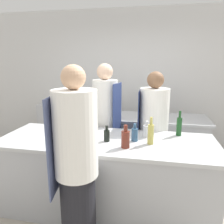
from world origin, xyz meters
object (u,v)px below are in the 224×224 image
at_px(oven_range, 65,126).
at_px(chef_at_pass_far, 153,133).
at_px(chef_at_prep_near, 76,167).
at_px(bowl_prep_small, 83,131).
at_px(bottle_olive_oil, 135,134).
at_px(bottle_wine, 147,131).
at_px(bottle_cooking_oil, 151,133).
at_px(cup, 56,139).
at_px(chef_at_stove, 105,124).
at_px(bottle_vinegar, 179,126).
at_px(bottle_water, 107,135).
at_px(bottle_sauce, 125,139).
at_px(bowl_mixing_large, 77,127).

bearing_deg(oven_range, chef_at_pass_far, -32.05).
height_order(chef_at_prep_near, bowl_prep_small, chef_at_prep_near).
bearing_deg(bottle_olive_oil, bottle_wine, 52.69).
relative_size(bottle_cooking_oil, cup, 3.46).
bearing_deg(bottle_olive_oil, bowl_prep_small, 171.63).
bearing_deg(chef_at_stove, oven_range, -123.78).
distance_m(bottle_vinegar, bowl_prep_small, 1.18).
height_order(bottle_water, cup, bottle_water).
height_order(bottle_vinegar, bottle_wine, bottle_vinegar).
distance_m(bottle_vinegar, bottle_wine, 0.41).
bearing_deg(bottle_wine, cup, -158.47).
height_order(chef_at_stove, bowl_prep_small, chef_at_stove).
xyz_separation_m(bottle_wine, bottle_water, (-0.44, -0.24, -0.00)).
relative_size(bottle_vinegar, bottle_water, 1.68).
bearing_deg(chef_at_stove, bottle_wine, 60.90).
bearing_deg(cup, chef_at_pass_far, 36.61).
xyz_separation_m(bottle_vinegar, bottle_cooking_oil, (-0.33, -0.36, -0.00)).
relative_size(bottle_olive_oil, bottle_sauce, 0.82).
distance_m(bottle_vinegar, bottle_sauce, 0.78).
relative_size(chef_at_prep_near, chef_at_stove, 1.00).
height_order(bottle_vinegar, bottle_water, bottle_vinegar).
xyz_separation_m(bottle_water, bowl_prep_small, (-0.34, 0.17, -0.03)).
height_order(bottle_vinegar, bottle_cooking_oil, bottle_vinegar).
bearing_deg(oven_range, bottle_water, -54.07).
distance_m(chef_at_prep_near, cup, 0.65).
distance_m(bottle_olive_oil, bottle_cooking_oil, 0.20).
bearing_deg(bottle_olive_oil, bottle_vinegar, 30.08).
bearing_deg(cup, chef_at_prep_near, -48.77).
distance_m(oven_range, cup, 2.10).
xyz_separation_m(chef_at_prep_near, bottle_cooking_oil, (0.62, 0.65, 0.14)).
relative_size(chef_at_stove, bottle_cooking_oil, 5.76).
distance_m(oven_range, chef_at_prep_near, 2.69).
xyz_separation_m(chef_at_pass_far, bottle_sauce, (-0.28, -0.79, 0.17)).
height_order(oven_range, bottle_wine, bottle_wine).
relative_size(chef_at_pass_far, bowl_prep_small, 6.28).
bearing_deg(bottle_wine, bowl_prep_small, -174.53).
height_order(chef_at_pass_far, cup, chef_at_pass_far).
relative_size(bottle_olive_oil, bottle_wine, 1.05).
relative_size(chef_at_stove, bowl_mixing_large, 10.54).
distance_m(bottle_olive_oil, bowl_mixing_large, 0.85).
height_order(bottle_wine, bottle_sauce, bottle_sauce).
xyz_separation_m(oven_range, bottle_olive_oil, (1.59, -1.69, 0.49)).
bearing_deg(cup, bowl_prep_small, 55.61).
height_order(chef_at_stove, cup, chef_at_stove).
bearing_deg(bottle_water, cup, -164.97).
bearing_deg(chef_at_pass_far, bottle_water, 140.64).
height_order(bottle_vinegar, bowl_prep_small, bottle_vinegar).
xyz_separation_m(bottle_cooking_oil, bottle_water, (-0.49, -0.01, -0.05)).
height_order(oven_range, cup, cup).
xyz_separation_m(bottle_olive_oil, cup, (-0.87, -0.22, -0.04)).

